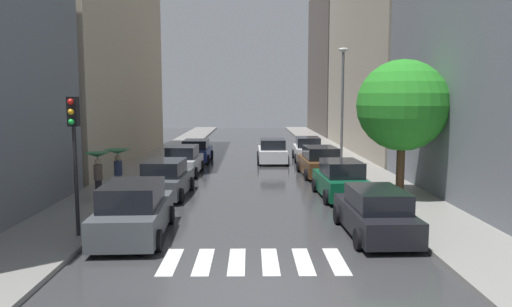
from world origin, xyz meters
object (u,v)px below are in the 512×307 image
(parked_car_left_third, at_px, (183,161))
(pedestrian_near_tree, at_px, (98,165))
(pedestrian_foreground, at_px, (118,160))
(parked_car_left_second, at_px, (166,179))
(car_midroad, at_px, (272,152))
(parked_car_right_nearest, at_px, (375,213))
(parked_car_right_fourth, at_px, (308,150))
(parked_car_left_nearest, at_px, (134,212))
(parked_car_right_third, at_px, (320,162))
(traffic_light_left_corner, at_px, (74,135))
(street_tree_right, at_px, (403,106))
(lamp_post_right, at_px, (342,99))
(parked_car_right_second, at_px, (341,180))
(parked_car_left_fourth, at_px, (196,151))

(parked_car_left_third, height_order, pedestrian_near_tree, pedestrian_near_tree)
(pedestrian_foreground, bearing_deg, parked_car_left_second, -73.14)
(parked_car_left_third, xyz_separation_m, car_midroad, (5.38, 5.13, -0.02))
(parked_car_right_nearest, distance_m, parked_car_right_fourth, 18.69)
(parked_car_left_nearest, xyz_separation_m, parked_car_right_nearest, (7.69, 0.06, -0.09))
(parked_car_right_third, bearing_deg, pedestrian_near_tree, 120.75)
(parked_car_left_nearest, relative_size, parked_car_left_third, 1.08)
(traffic_light_left_corner, bearing_deg, pedestrian_near_tree, 100.91)
(parked_car_right_third, height_order, pedestrian_foreground, pedestrian_foreground)
(parked_car_right_third, distance_m, street_tree_right, 7.57)
(parked_car_left_second, bearing_deg, traffic_light_left_corner, 169.14)
(pedestrian_foreground, bearing_deg, lamp_post_right, -37.03)
(parked_car_right_nearest, distance_m, parked_car_right_second, 5.93)
(street_tree_right, bearing_deg, parked_car_right_nearest, -114.18)
(parked_car_left_nearest, relative_size, pedestrian_near_tree, 2.38)
(parked_car_left_fourth, bearing_deg, parked_car_right_second, -147.14)
(parked_car_right_third, xyz_separation_m, car_midroad, (-2.41, 5.75, -0.03))
(parked_car_left_second, height_order, parked_car_right_fourth, parked_car_right_fourth)
(car_midroad, xyz_separation_m, traffic_light_left_corner, (-6.86, -18.04, 2.52))
(parked_car_left_fourth, bearing_deg, parked_car_right_fourth, -85.81)
(parked_car_right_nearest, bearing_deg, parked_car_left_second, 49.40)
(parked_car_right_second, bearing_deg, street_tree_right, -99.66)
(parked_car_right_second, xyz_separation_m, parked_car_right_fourth, (0.04, 12.76, -0.00))
(parked_car_left_fourth, bearing_deg, car_midroad, -95.18)
(parked_car_right_third, relative_size, car_midroad, 1.06)
(parked_car_right_third, bearing_deg, parked_car_left_third, 82.86)
(parked_car_left_second, bearing_deg, street_tree_right, -91.46)
(lamp_post_right, bearing_deg, parked_car_right_fourth, 111.49)
(parked_car_left_fourth, xyz_separation_m, parked_car_right_fourth, (7.77, 0.48, 0.06))
(parked_car_right_third, bearing_deg, car_midroad, 20.16)
(parked_car_right_nearest, xyz_separation_m, pedestrian_near_tree, (-10.42, 5.12, 0.86))
(lamp_post_right, bearing_deg, pedestrian_foreground, -144.39)
(parked_car_right_second, bearing_deg, parked_car_right_fourth, -2.78)
(parked_car_left_nearest, relative_size, street_tree_right, 0.80)
(parked_car_left_fourth, height_order, pedestrian_foreground, pedestrian_foreground)
(parked_car_right_nearest, height_order, pedestrian_foreground, pedestrian_foreground)
(parked_car_left_second, xyz_separation_m, pedestrian_near_tree, (-2.63, -1.19, 0.83))
(parked_car_left_third, xyz_separation_m, traffic_light_left_corner, (-1.49, -12.91, 2.50))
(pedestrian_near_tree, xyz_separation_m, traffic_light_left_corner, (1.06, -5.49, 1.68))
(parked_car_left_second, bearing_deg, pedestrian_near_tree, 116.73)
(parked_car_left_third, distance_m, parked_car_right_nearest, 14.81)
(street_tree_right, distance_m, lamp_post_right, 9.02)
(lamp_post_right, bearing_deg, street_tree_right, -84.37)
(parked_car_left_fourth, bearing_deg, parked_car_left_third, 179.30)
(parked_car_left_third, distance_m, traffic_light_left_corner, 13.24)
(parked_car_right_fourth, relative_size, car_midroad, 1.00)
(parked_car_left_fourth, relative_size, parked_car_right_third, 0.92)
(car_midroad, xyz_separation_m, street_tree_right, (5.02, -12.05, 3.32))
(parked_car_left_fourth, bearing_deg, pedestrian_near_tree, 169.08)
(parked_car_left_nearest, bearing_deg, parked_car_left_fourth, -2.22)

